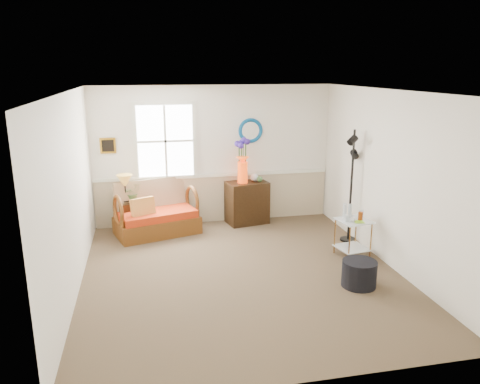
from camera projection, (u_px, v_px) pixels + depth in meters
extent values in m
cube|color=brown|center=(241.00, 274.00, 6.79)|extent=(4.50, 5.00, 0.01)
cube|color=white|center=(242.00, 91.00, 6.12)|extent=(4.50, 5.00, 0.01)
cube|color=white|center=(214.00, 155.00, 8.82)|extent=(4.50, 0.01, 2.60)
cube|color=white|center=(301.00, 256.00, 4.09)|extent=(4.50, 0.01, 2.60)
cube|color=white|center=(71.00, 196.00, 6.01)|extent=(0.01, 5.00, 2.60)
cube|color=white|center=(390.00, 180.00, 6.91)|extent=(0.01, 5.00, 2.60)
cube|color=tan|center=(215.00, 199.00, 9.02)|extent=(4.46, 0.02, 0.90)
cube|color=white|center=(215.00, 175.00, 8.89)|extent=(4.46, 0.04, 0.06)
cube|color=#B67F1D|center=(108.00, 146.00, 8.36)|extent=(0.28, 0.03, 0.28)
torus|color=#076FAF|center=(250.00, 131.00, 8.83)|extent=(0.47, 0.07, 0.47)
imported|color=#456E39|center=(132.00, 194.00, 8.40)|extent=(0.44, 0.45, 0.26)
cylinder|color=black|center=(359.00, 274.00, 6.38)|extent=(0.52, 0.52, 0.36)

